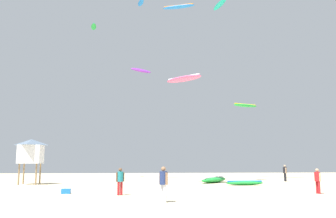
# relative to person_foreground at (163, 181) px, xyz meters

# --- Properties ---
(ground_plane) EXTENTS (120.00, 120.00, 0.00)m
(ground_plane) POSITION_rel_person_foreground_xyz_m (1.80, -4.69, -1.02)
(ground_plane) COLOR beige
(person_foreground) EXTENTS (0.40, 0.49, 1.75)m
(person_foreground) POSITION_rel_person_foreground_xyz_m (0.00, 0.00, 0.00)
(person_foreground) COLOR silver
(person_foreground) RESTS_ON ground
(person_midground) EXTENTS (0.36, 0.51, 1.59)m
(person_midground) POSITION_rel_person_foreground_xyz_m (10.31, 4.03, -0.10)
(person_midground) COLOR #B21E23
(person_midground) RESTS_ON ground
(person_left) EXTENTS (0.40, 0.58, 1.76)m
(person_left) POSITION_rel_person_foreground_xyz_m (15.15, 19.60, 0.01)
(person_left) COLOR black
(person_left) RESTS_ON ground
(person_right) EXTENTS (0.51, 0.37, 1.64)m
(person_right) POSITION_rel_person_foreground_xyz_m (-2.23, 4.29, -0.07)
(person_right) COLOR #B21E23
(person_right) RESTS_ON ground
(kite_grounded_near) EXTENTS (4.20, 4.87, 0.63)m
(kite_grounded_near) POSITION_rel_person_foreground_xyz_m (6.88, 17.88, -0.73)
(kite_grounded_near) COLOR green
(kite_grounded_near) RESTS_ON ground
(kite_grounded_mid) EXTENTS (3.45, 1.07, 0.42)m
(kite_grounded_mid) POSITION_rel_person_foreground_xyz_m (8.55, 13.31, -0.83)
(kite_grounded_mid) COLOR green
(kite_grounded_mid) RESTS_ON ground
(lifeguard_tower) EXTENTS (2.30, 2.30, 4.15)m
(lifeguard_tower) POSITION_rel_person_foreground_xyz_m (-10.77, 16.63, 2.03)
(lifeguard_tower) COLOR #8C704C
(lifeguard_tower) RESTS_ON ground
(cooler_box) EXTENTS (0.56, 0.36, 0.32)m
(cooler_box) POSITION_rel_person_foreground_xyz_m (-5.66, 5.73, -0.86)
(cooler_box) COLOR blue
(cooler_box) RESTS_ON ground
(kite_aloft_0) EXTENTS (1.02, 2.23, 0.34)m
(kite_aloft_0) POSITION_rel_person_foreground_xyz_m (-0.46, 26.12, 21.66)
(kite_aloft_0) COLOR blue
(kite_aloft_1) EXTENTS (3.05, 2.31, 0.76)m
(kite_aloft_1) POSITION_rel_person_foreground_xyz_m (-0.30, 26.58, 12.67)
(kite_aloft_1) COLOR purple
(kite_aloft_2) EXTENTS (3.77, 3.83, 0.54)m
(kite_aloft_2) POSITION_rel_person_foreground_xyz_m (3.60, 16.30, 9.23)
(kite_aloft_2) COLOR #E5598C
(kite_aloft_4) EXTENTS (3.91, 2.26, 0.46)m
(kite_aloft_4) POSITION_rel_person_foreground_xyz_m (14.04, 28.69, 8.71)
(kite_aloft_4) COLOR green
(kite_aloft_5) EXTENTS (1.25, 3.01, 0.49)m
(kite_aloft_5) POSITION_rel_person_foreground_xyz_m (7.60, 16.83, 17.51)
(kite_aloft_5) COLOR #19B29E
(kite_aloft_6) EXTENTS (0.93, 2.42, 0.29)m
(kite_aloft_6) POSITION_rel_person_foreground_xyz_m (-6.71, 29.01, 19.23)
(kite_aloft_6) COLOR green
(kite_aloft_7) EXTENTS (3.04, 1.87, 0.48)m
(kite_aloft_7) POSITION_rel_person_foreground_xyz_m (2.55, 12.25, 14.91)
(kite_aloft_7) COLOR blue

